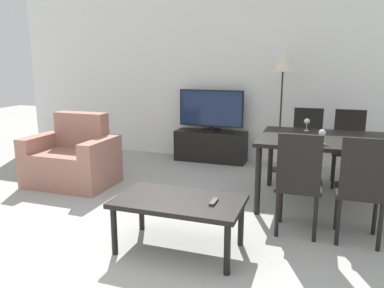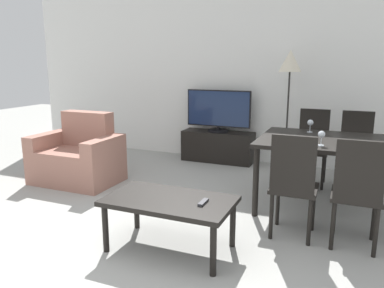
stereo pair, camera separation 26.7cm
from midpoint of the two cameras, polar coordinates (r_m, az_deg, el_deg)
wall_back at (r=5.98m, az=4.10°, el=10.51°), size 7.48×0.06×2.70m
armchair at (r=5.07m, az=-19.15°, el=-2.31°), size 1.07×0.73×0.90m
tv_stand at (r=5.92m, az=1.58°, el=-0.33°), size 1.12×0.37×0.48m
tv at (r=5.82m, az=1.61°, el=5.09°), size 1.02×0.32×0.65m
coffee_table at (r=3.11m, az=-4.49°, el=-9.25°), size 1.05×0.60×0.45m
dining_table at (r=4.18m, az=18.49°, el=-0.09°), size 1.45×1.09×0.76m
dining_chair_near at (r=3.40m, az=13.79°, el=-5.33°), size 0.40×0.40×0.95m
dining_chair_far at (r=5.06m, az=21.39°, el=-0.04°), size 0.40×0.40×0.95m
dining_chair_near_right at (r=3.40m, az=22.38°, el=-5.93°), size 0.40×0.40×0.95m
dining_chair_far_left at (r=5.06m, az=15.65°, el=0.36°), size 0.40×0.40×0.95m
floor_lamp at (r=5.34m, az=12.29°, el=11.25°), size 0.30×0.30×1.70m
remote_primary at (r=2.99m, az=0.75°, el=-8.84°), size 0.04×0.15×0.02m
wine_glass_left at (r=3.81m, az=17.35°, el=1.49°), size 0.07×0.07×0.15m
wine_glass_center at (r=4.51m, az=15.49°, el=3.21°), size 0.07×0.07×0.15m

